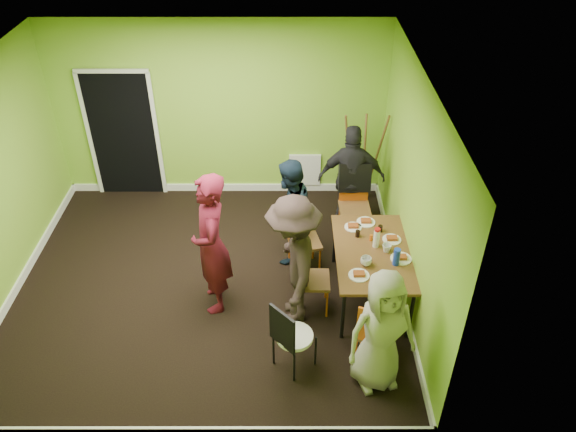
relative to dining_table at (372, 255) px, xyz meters
name	(u,v)px	position (x,y,z in m)	size (l,w,h in m)	color
ground	(210,283)	(-2.05, 0.26, -0.70)	(5.00, 5.00, 0.00)	black
room_walls	(202,221)	(-2.07, 0.30, 0.29)	(5.04, 4.54, 2.82)	#89C131
dining_table	(372,255)	(0.00, 0.00, 0.00)	(0.90, 1.50, 0.75)	black
chair_left_far	(299,237)	(-0.88, 0.54, -0.15)	(0.48, 0.48, 0.96)	#CE5A13
chair_left_near	(307,274)	(-0.79, -0.18, -0.16)	(0.41, 0.40, 0.96)	#CE5A13
chair_back_end	(355,185)	(-0.08, 1.43, 0.09)	(0.46, 0.54, 1.11)	#CE5A13
chair_front_end	(374,331)	(-0.09, -1.06, -0.19)	(0.47, 0.47, 0.90)	#CE5A13
chair_bentwood	(290,335)	(-1.00, -1.13, -0.18)	(0.52, 0.52, 0.94)	black
easel	(362,162)	(0.10, 2.04, 0.10)	(0.65, 0.61, 1.62)	brown
plate_near_left	(353,227)	(-0.19, 0.48, 0.06)	(0.22, 0.22, 0.01)	white
plate_near_right	(359,275)	(-0.21, -0.44, 0.06)	(0.24, 0.24, 0.01)	white
plate_far_back	(366,222)	(-0.01, 0.58, 0.06)	(0.24, 0.24, 0.01)	white
plate_far_front	(382,280)	(0.04, -0.52, 0.06)	(0.27, 0.27, 0.01)	white
plate_wall_back	(392,240)	(0.27, 0.22, 0.06)	(0.23, 0.23, 0.01)	white
plate_wall_front	(401,259)	(0.32, -0.15, 0.06)	(0.25, 0.25, 0.01)	white
thermos	(376,239)	(0.05, 0.09, 0.17)	(0.08, 0.08, 0.24)	white
blue_bottle	(397,257)	(0.24, -0.24, 0.17)	(0.08, 0.08, 0.22)	#1735B3
orange_bottle	(371,238)	(0.00, 0.21, 0.10)	(0.04, 0.04, 0.08)	#CE5A13
glass_mid	(358,234)	(-0.15, 0.29, 0.10)	(0.06, 0.06, 0.09)	black
glass_back	(380,229)	(0.14, 0.39, 0.10)	(0.06, 0.06, 0.09)	black
glass_front	(392,277)	(0.15, -0.52, 0.11)	(0.06, 0.06, 0.10)	black
cup_a	(366,261)	(-0.11, -0.25, 0.11)	(0.13, 0.13, 0.10)	white
cup_b	(387,248)	(0.17, -0.01, 0.11)	(0.11, 0.11, 0.10)	white
person_standing	(211,245)	(-1.92, -0.10, 0.24)	(0.68, 0.45, 1.86)	#520E1C
person_left_far	(289,212)	(-1.01, 0.80, 0.06)	(0.74, 0.57, 1.51)	#12202F
person_left_near	(293,261)	(-0.96, -0.31, 0.16)	(1.11, 0.64, 1.71)	black
person_back_end	(351,178)	(-0.11, 1.57, 0.12)	(0.95, 0.40, 1.63)	black
person_front_end	(381,331)	(-0.07, -1.29, 0.06)	(0.74, 0.48, 1.51)	#9B9887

